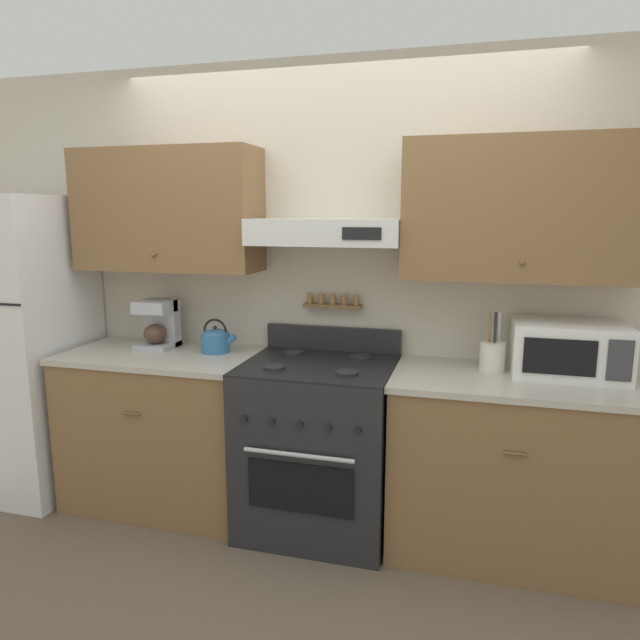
{
  "coord_description": "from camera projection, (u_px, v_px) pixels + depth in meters",
  "views": [
    {
      "loc": [
        0.78,
        -2.5,
        1.71
      ],
      "look_at": [
        0.02,
        0.27,
        1.17
      ],
      "focal_mm": 32.0,
      "sensor_mm": 36.0,
      "label": 1
    }
  ],
  "objects": [
    {
      "name": "ground_plane",
      "position": [
        302.0,
        556.0,
        2.89
      ],
      "size": [
        16.0,
        16.0,
        0.0
      ],
      "primitive_type": "plane",
      "color": "brown"
    },
    {
      "name": "coffee_maker",
      "position": [
        159.0,
        324.0,
        3.39
      ],
      "size": [
        0.2,
        0.22,
        0.29
      ],
      "color": "#ADAFB5",
      "rests_on": "counter_left"
    },
    {
      "name": "microwave",
      "position": [
        569.0,
        349.0,
        2.8
      ],
      "size": [
        0.53,
        0.37,
        0.27
      ],
      "color": "white",
      "rests_on": "counter_right"
    },
    {
      "name": "refrigerator",
      "position": [
        24.0,
        347.0,
        3.49
      ],
      "size": [
        0.67,
        0.72,
        1.81
      ],
      "color": "white",
      "rests_on": "ground_plane"
    },
    {
      "name": "utensil_crock",
      "position": [
        492.0,
        356.0,
        2.89
      ],
      "size": [
        0.13,
        0.13,
        0.3
      ],
      "color": "silver",
      "rests_on": "counter_right"
    },
    {
      "name": "stove_range",
      "position": [
        319.0,
        445.0,
        3.1
      ],
      "size": [
        0.79,
        0.71,
        1.07
      ],
      "color": "#232326",
      "rests_on": "ground_plane"
    },
    {
      "name": "counter_left",
      "position": [
        165.0,
        428.0,
        3.37
      ],
      "size": [
        1.1,
        0.67,
        0.92
      ],
      "color": "brown",
      "rests_on": "ground_plane"
    },
    {
      "name": "tea_kettle",
      "position": [
        216.0,
        340.0,
        3.29
      ],
      "size": [
        0.22,
        0.17,
        0.2
      ],
      "color": "teal",
      "rests_on": "counter_left"
    },
    {
      "name": "counter_right",
      "position": [
        509.0,
        465.0,
        2.87
      ],
      "size": [
        1.18,
        0.67,
        0.92
      ],
      "color": "brown",
      "rests_on": "ground_plane"
    },
    {
      "name": "wall_back",
      "position": [
        336.0,
        264.0,
        3.22
      ],
      "size": [
        5.2,
        0.46,
        2.55
      ],
      "color": "beige",
      "rests_on": "ground_plane"
    }
  ]
}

